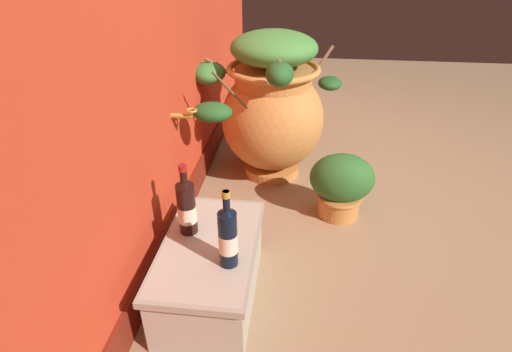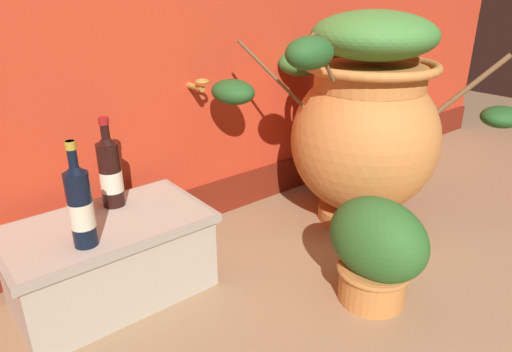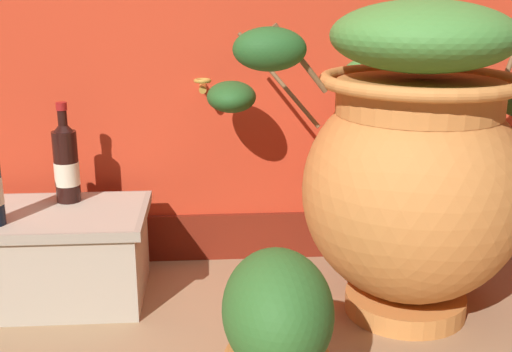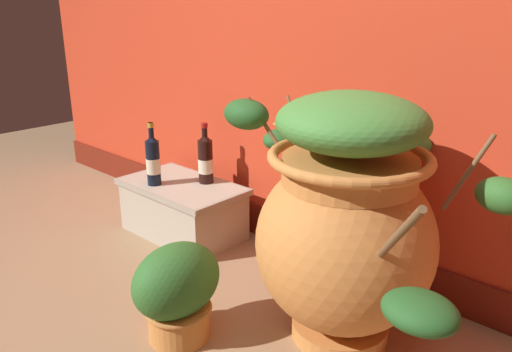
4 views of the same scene
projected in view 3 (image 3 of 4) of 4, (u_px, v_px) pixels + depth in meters
terracotta_urn at (414, 161)px, 1.83m from camera, size 1.12×0.92×0.90m
stone_ledge at (41, 252)px, 2.00m from camera, size 0.65×0.38×0.28m
wine_bottle_left at (66, 161)px, 2.03m from camera, size 0.08×0.08×0.31m
potted_shrub at (277, 326)px, 1.48m from camera, size 0.25×0.35×0.37m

